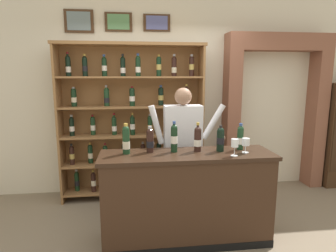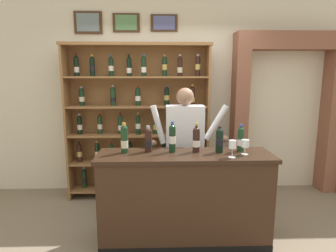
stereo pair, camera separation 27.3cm
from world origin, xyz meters
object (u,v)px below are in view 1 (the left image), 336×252
Objects in this scene: tasting_bottle_bianco at (174,138)px; wine_glass_left at (246,142)px; tasting_bottle_brunello at (240,137)px; tasting_bottle_prosecco at (220,139)px; wine_shelf at (132,119)px; tasting_bottle_vin_santo at (198,139)px; tasting_bottle_super_tuscan at (150,140)px; shopkeeper at (183,138)px; wine_glass_center at (235,144)px; tasting_counter at (187,198)px; tasting_bottle_riserva at (126,140)px.

tasting_bottle_bianco is 2.11× the size of wine_glass_left.
tasting_bottle_prosecco is at bearing -169.51° from tasting_bottle_brunello.
wine_shelf is 1.35m from tasting_bottle_vin_santo.
shopkeeper is at bearing 46.36° from tasting_bottle_super_tuscan.
tasting_bottle_super_tuscan is at bearing -133.64° from shopkeeper.
tasting_bottle_super_tuscan is at bearing 176.37° from tasting_bottle_prosecco.
tasting_bottle_bianco is 0.49m from tasting_bottle_prosecco.
tasting_bottle_super_tuscan reaches higher than wine_glass_center.
wine_glass_center is 1.13× the size of wine_glass_left.
tasting_bottle_brunello is at bearing -39.36° from shopkeeper.
tasting_bottle_vin_santo is at bearing 165.98° from wine_glass_left.
tasting_counter is 6.49× the size of tasting_bottle_prosecco.
shopkeeper reaches higher than tasting_bottle_bianco.
wine_shelf is 6.76× the size of tasting_bottle_bianco.
tasting_counter is 5.85× the size of tasting_bottle_vin_santo.
tasting_bottle_brunello is at bearing 8.47° from tasting_counter.
wine_shelf is 7.96× the size of tasting_bottle_super_tuscan.
shopkeeper is 5.86× the size of tasting_bottle_prosecco.
wine_shelf is 7.93× the size of tasting_bottle_prosecco.
wine_glass_left is (1.16, -1.28, -0.07)m from wine_shelf.
tasting_bottle_super_tuscan is 1.00× the size of tasting_bottle_prosecco.
shopkeeper is 5.15× the size of tasting_bottle_riserva.
tasting_bottle_prosecco is at bearing 159.13° from wine_glass_left.
tasting_counter is 5.54× the size of tasting_bottle_bianco.
tasting_bottle_vin_santo is at bearing -0.50° from tasting_bottle_bianco.
tasting_bottle_prosecco is 0.21m from wine_glass_center.
tasting_bottle_vin_santo is at bearing 30.71° from tasting_counter.
wine_glass_center is (0.45, -0.15, 0.61)m from tasting_counter.
tasting_counter is 0.86m from tasting_bottle_brunello.
tasting_bottle_riserva reaches higher than wine_glass_left.
tasting_counter is at bearing -5.66° from tasting_bottle_riserva.
tasting_bottle_prosecco is at bearing -3.51° from tasting_bottle_bianco.
tasting_bottle_riserva reaches higher than tasting_bottle_vin_santo.
tasting_bottle_prosecco is at bearing 113.90° from wine_glass_center.
tasting_bottle_vin_santo is 2.00× the size of wine_glass_left.
tasting_bottle_bianco reaches higher than tasting_bottle_riserva.
tasting_bottle_super_tuscan is 0.96× the size of tasting_bottle_brunello.
shopkeeper reaches higher than tasting_bottle_vin_santo.
tasting_counter is 0.66m from tasting_bottle_bianco.
tasting_bottle_riserva is 0.98m from tasting_bottle_prosecco.
tasting_counter is at bearing -95.08° from shopkeeper.
wine_glass_center is at bearing -11.13° from tasting_bottle_riserva.
tasting_bottle_super_tuscan is (-0.42, -0.44, 0.10)m from shopkeeper.
tasting_bottle_brunello is at bearing 93.13° from wine_glass_left.
wine_glass_center is 0.19m from wine_glass_left.
shopkeeper is at bearing 84.92° from tasting_counter.
tasting_bottle_prosecco is at bearing 7.15° from tasting_counter.
tasting_bottle_vin_santo is at bearing -2.19° from tasting_bottle_super_tuscan.
tasting_counter is at bearing -65.42° from wine_shelf.
shopkeeper reaches higher than wine_glass_left.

